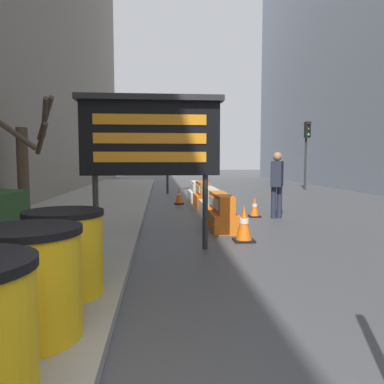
% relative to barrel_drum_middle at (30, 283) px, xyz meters
% --- Properties ---
extents(bare_tree, '(1.51, 1.61, 3.22)m').
position_rel_barrel_drum_middle_xyz_m(bare_tree, '(-2.47, 7.32, 1.11)').
color(bare_tree, '#4C3D2D').
rests_on(bare_tree, sidewalk_left).
extents(barrel_drum_middle, '(0.87, 0.87, 0.94)m').
position_rel_barrel_drum_middle_xyz_m(barrel_drum_middle, '(0.00, 0.00, 0.00)').
color(barrel_drum_middle, yellow).
rests_on(barrel_drum_middle, sidewalk_left).
extents(barrel_drum_back, '(0.87, 0.87, 0.94)m').
position_rel_barrel_drum_middle_xyz_m(barrel_drum_back, '(0.03, 1.03, 0.00)').
color(barrel_drum_back, yellow).
rests_on(barrel_drum_back, sidewalk_left).
extents(message_board, '(2.57, 0.36, 2.74)m').
position_rel_barrel_drum_middle_xyz_m(message_board, '(0.93, 3.54, 1.42)').
color(message_board, '#28282B').
rests_on(message_board, ground_plane).
extents(jersey_barrier_orange_near, '(0.58, 1.74, 0.83)m').
position_rel_barrel_drum_middle_xyz_m(jersey_barrier_orange_near, '(2.52, 5.52, -0.23)').
color(jersey_barrier_orange_near, orange).
rests_on(jersey_barrier_orange_near, ground_plane).
extents(jersey_barrier_cream, '(0.51, 1.62, 0.83)m').
position_rel_barrel_drum_middle_xyz_m(jersey_barrier_cream, '(2.52, 7.48, -0.23)').
color(jersey_barrier_cream, beige).
rests_on(jersey_barrier_cream, ground_plane).
extents(jersey_barrier_orange_far, '(0.50, 1.63, 0.88)m').
position_rel_barrel_drum_middle_xyz_m(jersey_barrier_orange_far, '(2.52, 9.47, -0.21)').
color(jersey_barrier_orange_far, orange).
rests_on(jersey_barrier_orange_far, ground_plane).
extents(jersey_barrier_white, '(0.57, 1.75, 0.77)m').
position_rel_barrel_drum_middle_xyz_m(jersey_barrier_white, '(2.52, 11.59, -0.26)').
color(jersey_barrier_white, silver).
rests_on(jersey_barrier_white, ground_plane).
extents(traffic_cone_near, '(0.32, 0.32, 0.58)m').
position_rel_barrel_drum_middle_xyz_m(traffic_cone_near, '(3.77, 7.22, -0.32)').
color(traffic_cone_near, black).
rests_on(traffic_cone_near, ground_plane).
extents(traffic_cone_mid, '(0.36, 0.36, 0.64)m').
position_rel_barrel_drum_middle_xyz_m(traffic_cone_mid, '(1.78, 10.53, -0.29)').
color(traffic_cone_mid, black).
rests_on(traffic_cone_mid, ground_plane).
extents(traffic_cone_far, '(0.40, 0.40, 0.72)m').
position_rel_barrel_drum_middle_xyz_m(traffic_cone_far, '(2.75, 4.09, -0.25)').
color(traffic_cone_far, black).
rests_on(traffic_cone_far, ground_plane).
extents(traffic_light_near_curb, '(0.28, 0.45, 4.18)m').
position_rel_barrel_drum_middle_xyz_m(traffic_light_near_curb, '(1.45, 14.97, 2.42)').
color(traffic_light_near_curb, '#2D2D30').
rests_on(traffic_light_near_curb, ground_plane).
extents(traffic_light_far_side, '(0.28, 0.45, 3.66)m').
position_rel_barrel_drum_middle_xyz_m(traffic_light_far_side, '(9.00, 16.57, 2.07)').
color(traffic_light_far_side, '#2D2D30').
rests_on(traffic_light_far_side, ground_plane).
extents(pedestrian_worker, '(0.47, 0.56, 1.84)m').
position_rel_barrel_drum_middle_xyz_m(pedestrian_worker, '(4.32, 6.96, 0.48)').
color(pedestrian_worker, '#23283D').
rests_on(pedestrian_worker, ground_plane).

